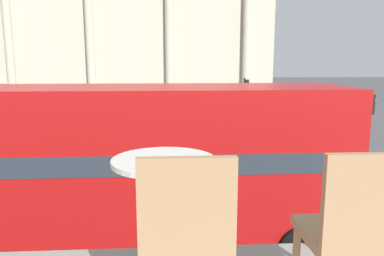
# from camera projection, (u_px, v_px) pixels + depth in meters

# --- Properties ---
(double_decker_bus) EXTENTS (10.22, 2.75, 3.99)m
(double_decker_bus) POSITION_uv_depth(u_px,v_px,m) (135.00, 160.00, 9.04)
(double_decker_bus) COLOR black
(double_decker_bus) RESTS_ON ground_plane
(cafe_dining_table) EXTENTS (0.60, 0.60, 0.73)m
(cafe_dining_table) POSITION_uv_depth(u_px,v_px,m) (164.00, 191.00, 2.17)
(cafe_dining_table) COLOR #2D2D30
(cafe_dining_table) RESTS_ON cafe_floor_slab
(cafe_chair_0) EXTENTS (0.40, 0.40, 0.91)m
(cafe_chair_0) POSITION_uv_depth(u_px,v_px,m) (186.00, 238.00, 1.64)
(cafe_chair_0) COLOR #A87F56
(cafe_chair_0) RESTS_ON cafe_floor_slab
(cafe_chair_1) EXTENTS (0.40, 0.40, 0.91)m
(cafe_chair_1) POSITION_uv_depth(u_px,v_px,m) (353.00, 231.00, 1.70)
(cafe_chair_1) COLOR #A87F56
(cafe_chair_1) RESTS_ON cafe_floor_slab
(traffic_light_near) EXTENTS (0.42, 0.24, 3.53)m
(traffic_light_near) POSITION_uv_depth(u_px,v_px,m) (366.00, 126.00, 13.24)
(traffic_light_near) COLOR black
(traffic_light_near) RESTS_ON ground_plane
(traffic_light_mid) EXTENTS (0.42, 0.24, 3.20)m
(traffic_light_mid) POSITION_uv_depth(u_px,v_px,m) (227.00, 110.00, 18.94)
(traffic_light_mid) COLOR black
(traffic_light_mid) RESTS_ON ground_plane
(traffic_light_far) EXTENTS (0.42, 0.24, 3.47)m
(traffic_light_far) POSITION_uv_depth(u_px,v_px,m) (245.00, 96.00, 24.57)
(traffic_light_far) COLOR black
(traffic_light_far) RESTS_ON ground_plane
(car_silver) EXTENTS (4.20, 1.93, 1.35)m
(car_silver) POSITION_uv_depth(u_px,v_px,m) (246.00, 109.00, 30.29)
(car_silver) COLOR black
(car_silver) RESTS_ON ground_plane
(pedestrian_olive) EXTENTS (0.32, 0.32, 1.62)m
(pedestrian_olive) POSITION_uv_depth(u_px,v_px,m) (152.00, 107.00, 30.13)
(pedestrian_olive) COLOR #282B33
(pedestrian_olive) RESTS_ON ground_plane
(pedestrian_yellow) EXTENTS (0.32, 0.32, 1.71)m
(pedestrian_yellow) POSITION_uv_depth(u_px,v_px,m) (88.00, 111.00, 27.13)
(pedestrian_yellow) COLOR #282B33
(pedestrian_yellow) RESTS_ON ground_plane
(pedestrian_blue) EXTENTS (0.32, 0.32, 1.82)m
(pedestrian_blue) POSITION_uv_depth(u_px,v_px,m) (199.00, 123.00, 21.58)
(pedestrian_blue) COLOR #282B33
(pedestrian_blue) RESTS_ON ground_plane
(pedestrian_grey) EXTENTS (0.32, 0.32, 1.67)m
(pedestrian_grey) POSITION_uv_depth(u_px,v_px,m) (63.00, 120.00, 23.20)
(pedestrian_grey) COLOR #282B33
(pedestrian_grey) RESTS_ON ground_plane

